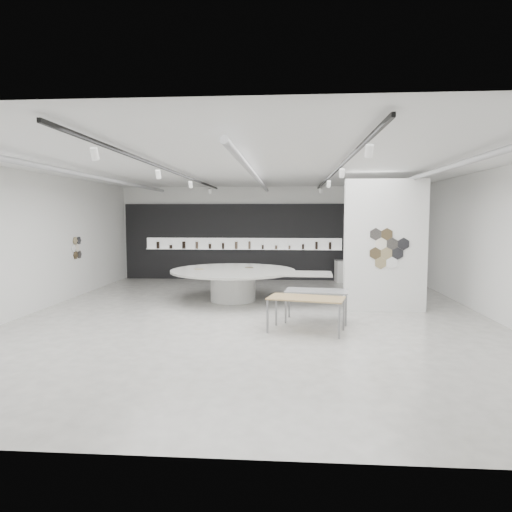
# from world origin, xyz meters

# --- Properties ---
(room) EXTENTS (12.02, 14.02, 3.82)m
(room) POSITION_xyz_m (-0.09, -0.00, 2.07)
(room) COLOR beige
(room) RESTS_ON ground
(back_wall_display) EXTENTS (11.80, 0.27, 3.10)m
(back_wall_display) POSITION_xyz_m (-0.08, 6.93, 1.54)
(back_wall_display) COLOR black
(back_wall_display) RESTS_ON ground
(partition_column) EXTENTS (2.20, 0.38, 3.60)m
(partition_column) POSITION_xyz_m (3.50, 1.00, 1.80)
(partition_column) COLOR white
(partition_column) RESTS_ON ground
(display_island) EXTENTS (4.94, 3.95, 0.98)m
(display_island) POSITION_xyz_m (-0.75, 2.12, 0.63)
(display_island) COLOR white
(display_island) RESTS_ON ground
(sample_table_wood) EXTENTS (1.82, 1.20, 0.78)m
(sample_table_wood) POSITION_xyz_m (1.27, -1.50, 0.73)
(sample_table_wood) COLOR #A38454
(sample_table_wood) RESTS_ON ground
(sample_table_stone) EXTENTS (1.60, 0.94, 0.78)m
(sample_table_stone) POSITION_xyz_m (1.56, -0.47, 0.71)
(sample_table_stone) COLOR gray
(sample_table_stone) RESTS_ON ground
(kitchen_counter) EXTENTS (1.62, 0.78, 1.23)m
(kitchen_counter) POSITION_xyz_m (3.49, 6.50, 0.44)
(kitchen_counter) COLOR white
(kitchen_counter) RESTS_ON ground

